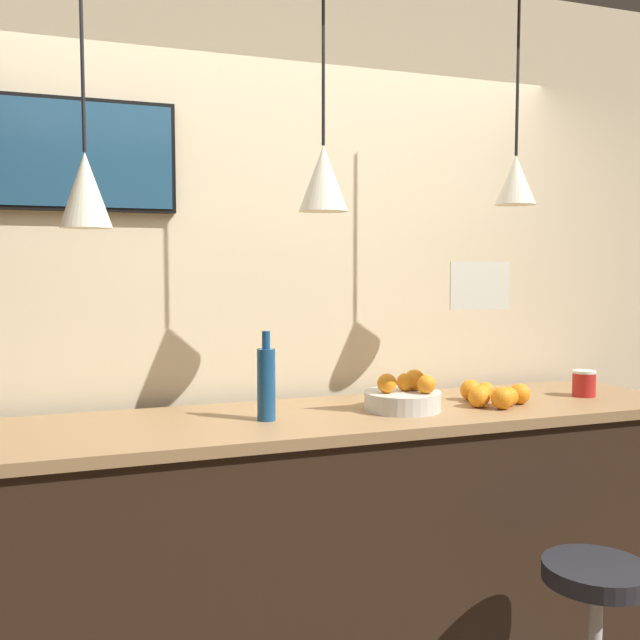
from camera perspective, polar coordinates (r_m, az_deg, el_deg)
name	(u,v)px	position (r m, az deg, el deg)	size (l,w,h in m)	color
back_wall	(285,315)	(3.03, -2.82, 0.43)	(8.00, 0.06, 2.90)	beige
service_counter	(320,559)	(2.82, 0.00, -18.60)	(2.98, 0.66, 1.11)	black
bar_stool	(594,632)	(2.71, 21.09, -22.25)	(0.39, 0.39, 0.69)	#B7B7BC
fruit_bowl	(404,396)	(2.74, 6.76, -6.08)	(0.29, 0.29, 0.15)	beige
orange_pile	(491,395)	(2.91, 13.52, -5.83)	(0.27, 0.28, 0.09)	orange
juice_bottle	(266,383)	(2.54, -4.32, -5.01)	(0.07, 0.07, 0.32)	navy
spread_jar	(584,383)	(3.21, 20.36, -4.77)	(0.10, 0.10, 0.11)	red
pendant_lamp_left	(85,188)	(2.43, -18.26, 10.01)	(0.17, 0.17, 1.02)	black
pendant_lamp_middle	(323,177)	(2.59, 0.27, 11.37)	(0.18, 0.18, 0.95)	black
pendant_lamp_right	(516,178)	(2.96, 15.38, 10.88)	(0.16, 0.16, 0.90)	black
mounted_tv	(77,155)	(2.87, -18.86, 12.41)	(0.72, 0.04, 0.42)	black
hanging_menu_board	(480,286)	(2.60, 12.67, 2.71)	(0.24, 0.01, 0.17)	white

